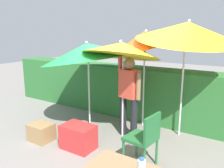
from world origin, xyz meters
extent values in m
plane|color=gray|center=(0.00, 0.00, 0.00)|extent=(24.00, 24.00, 0.00)
cube|color=#2D7033|center=(0.00, 1.62, 0.62)|extent=(8.00, 0.70, 1.25)
cylinder|color=silver|center=(-0.77, 0.56, 0.75)|extent=(0.04, 0.04, 1.50)
cone|color=green|center=(-0.77, 0.53, 1.67)|extent=(2.07, 2.04, 0.70)
sphere|color=silver|center=(-0.77, 0.50, 1.87)|extent=(0.05, 0.05, 0.05)
cylinder|color=silver|center=(1.12, 1.13, 0.97)|extent=(0.04, 0.04, 1.93)
cone|color=yellow|center=(1.14, 1.15, 2.10)|extent=(1.99, 1.97, 0.77)
sphere|color=silver|center=(1.16, 1.16, 2.29)|extent=(0.05, 0.05, 0.05)
cylinder|color=silver|center=(0.14, 0.47, 0.82)|extent=(0.04, 0.04, 1.63)
cone|color=yellow|center=(0.12, 0.47, 1.76)|extent=(1.50, 1.52, 0.58)
sphere|color=silver|center=(0.09, 0.47, 1.91)|extent=(0.05, 0.05, 0.05)
cylinder|color=silver|center=(0.26, 1.20, 0.90)|extent=(0.04, 0.04, 1.81)
cone|color=#EA5919|center=(0.28, 1.16, 1.95)|extent=(1.74, 1.68, 0.93)
sphere|color=silver|center=(0.31, 1.13, 2.11)|extent=(0.05, 0.05, 0.05)
cylinder|color=black|center=(0.12, 0.53, 0.41)|extent=(0.14, 0.14, 0.82)
cylinder|color=black|center=(0.40, 0.48, 0.41)|extent=(0.14, 0.14, 0.82)
cube|color=#E04C38|center=(0.26, 0.51, 1.10)|extent=(0.40, 0.29, 0.56)
sphere|color=#8C6647|center=(0.26, 0.51, 1.49)|extent=(0.22, 0.22, 0.22)
cylinder|color=#E04C38|center=(0.03, 0.55, 1.60)|extent=(0.11, 0.11, 0.56)
cylinder|color=#8C6647|center=(0.49, 0.46, 1.08)|extent=(0.11, 0.11, 0.52)
cylinder|color=#236633|center=(0.76, -0.11, 0.22)|extent=(0.04, 0.04, 0.44)
cylinder|color=#236633|center=(0.71, -0.48, 0.22)|extent=(0.04, 0.04, 0.44)
cylinder|color=#236633|center=(1.13, -0.15, 0.22)|extent=(0.04, 0.04, 0.44)
cylinder|color=#236633|center=(1.09, -0.53, 0.22)|extent=(0.04, 0.04, 0.44)
cube|color=#236633|center=(0.92, -0.32, 0.47)|extent=(0.49, 0.49, 0.05)
cube|color=#236633|center=(1.12, -0.34, 0.69)|extent=(0.09, 0.44, 0.40)
cube|color=red|center=(-0.26, -0.43, 0.22)|extent=(0.60, 0.41, 0.45)
cube|color=#9E7A4C|center=(-1.09, -0.57, 0.17)|extent=(0.45, 0.37, 0.34)
cylinder|color=#2D60B7|center=(1.58, -1.71, 1.02)|extent=(0.04, 0.04, 0.02)
camera|label=1|loc=(2.32, -3.35, 2.09)|focal=36.89mm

